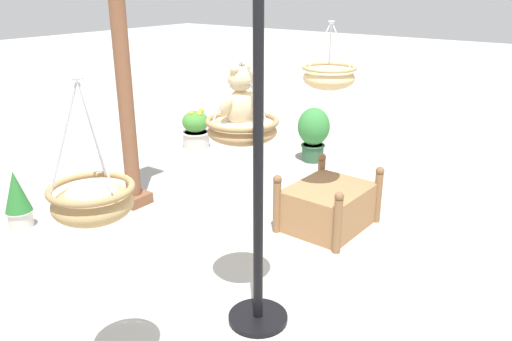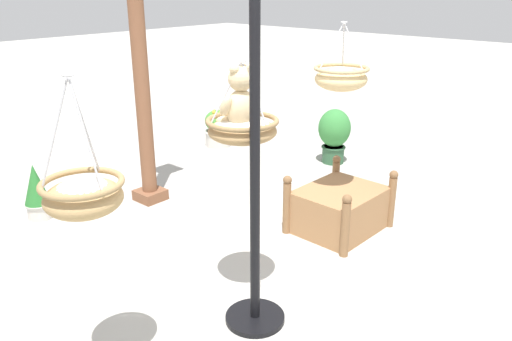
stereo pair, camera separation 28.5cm
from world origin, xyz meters
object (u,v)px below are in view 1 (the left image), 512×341
at_px(greenhouse_pillar_left, 123,73).
at_px(potted_plant_small_succulent, 196,129).
at_px(potted_plant_tall_leafy, 314,132).
at_px(potted_plant_bushy_green, 17,199).
at_px(hanging_basket_with_teddy, 242,129).
at_px(hanging_basket_left_high, 92,201).
at_px(hanging_basket_right_low, 329,76).
at_px(display_pole_central, 258,220).
at_px(wooden_planter_box, 328,205).
at_px(teddy_bear, 239,101).

xyz_separation_m(greenhouse_pillar_left, potted_plant_small_succulent, (1.96, 0.87, -1.20)).
relative_size(potted_plant_tall_leafy, potted_plant_bushy_green, 1.24).
distance_m(hanging_basket_with_teddy, potted_plant_bushy_green, 2.85).
relative_size(hanging_basket_left_high, hanging_basket_right_low, 1.28).
xyz_separation_m(hanging_basket_with_teddy, potted_plant_bushy_green, (-0.36, 2.61, -1.09)).
bearing_deg(greenhouse_pillar_left, hanging_basket_right_low, -69.68).
distance_m(display_pole_central, hanging_basket_with_teddy, 0.64).
xyz_separation_m(greenhouse_pillar_left, potted_plant_tall_leafy, (2.48, -0.86, -1.05)).
distance_m(hanging_basket_with_teddy, potted_plant_tall_leafy, 3.58).
xyz_separation_m(hanging_basket_with_teddy, wooden_planter_box, (1.52, 0.10, -1.16)).
xyz_separation_m(teddy_bear, greenhouse_pillar_left, (0.72, 2.11, -0.12)).
height_order(display_pole_central, potted_plant_bushy_green, display_pole_central).
height_order(hanging_basket_left_high, potted_plant_bushy_green, hanging_basket_left_high).
xyz_separation_m(hanging_basket_right_low, potted_plant_tall_leafy, (1.74, 1.14, -1.13)).
bearing_deg(hanging_basket_with_teddy, potted_plant_small_succulent, 48.20).
bearing_deg(potted_plant_bushy_green, hanging_basket_with_teddy, -82.22).
xyz_separation_m(hanging_basket_right_low, potted_plant_small_succulent, (1.22, 2.87, -1.27)).
relative_size(potted_plant_tall_leafy, potted_plant_small_succulent, 1.30).
height_order(potted_plant_tall_leafy, potted_plant_bushy_green, potted_plant_tall_leafy).
relative_size(hanging_basket_with_teddy, hanging_basket_left_high, 0.73).
bearing_deg(greenhouse_pillar_left, hanging_basket_left_high, -133.29).
distance_m(display_pole_central, potted_plant_bushy_green, 2.92).
relative_size(hanging_basket_with_teddy, wooden_planter_box, 0.61).
relative_size(hanging_basket_left_high, potted_plant_bushy_green, 1.30).
relative_size(hanging_basket_with_teddy, potted_plant_tall_leafy, 0.76).
xyz_separation_m(hanging_basket_right_low, greenhouse_pillar_left, (-0.74, 2.00, -0.07)).
xyz_separation_m(hanging_basket_with_teddy, potted_plant_tall_leafy, (3.20, 1.27, -0.98)).
distance_m(hanging_basket_right_low, potted_plant_tall_leafy, 2.36).
distance_m(greenhouse_pillar_left, potted_plant_small_succulent, 2.46).
relative_size(teddy_bear, hanging_basket_right_low, 0.74).
height_order(potted_plant_bushy_green, potted_plant_small_succulent, potted_plant_bushy_green).
bearing_deg(potted_plant_bushy_green, display_pole_central, -85.86).
relative_size(display_pole_central, greenhouse_pillar_left, 0.85).
xyz_separation_m(display_pole_central, greenhouse_pillar_left, (0.87, 2.38, 0.65)).
bearing_deg(greenhouse_pillar_left, hanging_basket_with_teddy, -108.76).
distance_m(teddy_bear, potted_plant_tall_leafy, 3.63).
relative_size(display_pole_central, hanging_basket_with_teddy, 4.54).
bearing_deg(potted_plant_bushy_green, greenhouse_pillar_left, -24.05).
height_order(teddy_bear, potted_plant_small_succulent, teddy_bear).
relative_size(hanging_basket_with_teddy, potted_plant_small_succulent, 0.99).
distance_m(display_pole_central, wooden_planter_box, 1.80).
relative_size(display_pole_central, hanging_basket_left_high, 3.31).
distance_m(display_pole_central, hanging_basket_left_high, 1.19).
xyz_separation_m(display_pole_central, potted_plant_tall_leafy, (3.35, 1.52, -0.41)).
distance_m(display_pole_central, potted_plant_tall_leafy, 3.70).
height_order(hanging_basket_left_high, potted_plant_tall_leafy, hanging_basket_left_high).
height_order(teddy_bear, potted_plant_tall_leafy, teddy_bear).
height_order(teddy_bear, greenhouse_pillar_left, greenhouse_pillar_left).
bearing_deg(greenhouse_pillar_left, display_pole_central, -110.15).
bearing_deg(teddy_bear, greenhouse_pillar_left, 71.06).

